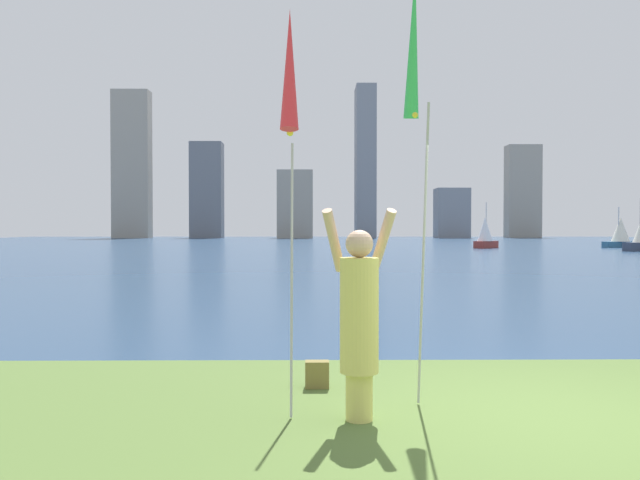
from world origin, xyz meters
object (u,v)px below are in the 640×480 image
Objects in this scene: sailboat_1 at (485,234)px; kite_flag_left at (290,80)px; person at (359,316)px; sailboat_5 at (620,232)px; bag at (317,374)px; kite_flag_right at (414,52)px.

kite_flag_left is at bearing -107.68° from sailboat_1.
kite_flag_left is (-0.62, -0.21, 2.08)m from person.
person is 0.53× the size of sailboat_5.
person is 0.48× the size of sailboat_1.
bag is at bearing -107.88° from sailboat_1.
kite_flag_right is 48.68m from sailboat_1.
kite_flag_right is (0.62, 0.82, 2.62)m from person.
sailboat_5 is at bearing 7.51° from sailboat_1.
sailboat_5 is at bearing 60.07° from bag.
kite_flag_left reaches higher than person.
bag is 55.35m from sailboat_5.
sailboat_1 is (15.18, 47.62, -1.76)m from kite_flag_left.
person is 6.61× the size of bag.
bag is 48.65m from sailboat_1.
kite_flag_right is 55.16m from sailboat_5.
person is 2.18m from kite_flag_left.
kite_flag_left reaches higher than sailboat_5.
sailboat_1 reaches higher than kite_flag_left.
bag is 0.07× the size of sailboat_1.
sailboat_5 is (27.23, 49.08, 0.43)m from person.
kite_flag_right is 3.58m from bag.
kite_flag_left is 1.70m from kite_flag_right.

